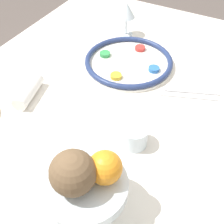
% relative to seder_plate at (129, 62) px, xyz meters
% --- Properties ---
extents(ground_plane, '(8.00, 8.00, 0.00)m').
position_rel_seder_plate_xyz_m(ground_plane, '(0.22, -0.01, -0.74)').
color(ground_plane, '#564C47').
extents(dining_table, '(1.52, 1.05, 0.73)m').
position_rel_seder_plate_xyz_m(dining_table, '(0.22, -0.01, -0.38)').
color(dining_table, silver).
rests_on(dining_table, ground_plane).
extents(seder_plate, '(0.34, 0.34, 0.03)m').
position_rel_seder_plate_xyz_m(seder_plate, '(0.00, 0.00, 0.00)').
color(seder_plate, white).
rests_on(seder_plate, dining_table).
extents(wine_glass, '(0.07, 0.07, 0.15)m').
position_rel_seder_plate_xyz_m(wine_glass, '(-0.20, -0.11, 0.10)').
color(wine_glass, silver).
rests_on(wine_glass, dining_table).
extents(fruit_stand, '(0.20, 0.20, 0.12)m').
position_rel_seder_plate_xyz_m(fruit_stand, '(0.60, 0.18, 0.08)').
color(fruit_stand, silver).
rests_on(fruit_stand, dining_table).
extents(orange_fruit, '(0.08, 0.08, 0.08)m').
position_rel_seder_plate_xyz_m(orange_fruit, '(0.57, 0.21, 0.14)').
color(orange_fruit, orange).
rests_on(orange_fruit, fruit_stand).
extents(coconut, '(0.10, 0.10, 0.10)m').
position_rel_seder_plate_xyz_m(coconut, '(0.62, 0.17, 0.15)').
color(coconut, brown).
rests_on(coconut, fruit_stand).
extents(napkin_roll, '(0.16, 0.08, 0.05)m').
position_rel_seder_plate_xyz_m(napkin_roll, '(0.33, -0.22, 0.01)').
color(napkin_roll, white).
rests_on(napkin_roll, dining_table).
extents(cup_near, '(0.08, 0.08, 0.06)m').
position_rel_seder_plate_xyz_m(cup_near, '(0.35, 0.19, 0.02)').
color(cup_near, silver).
rests_on(cup_near, dining_table).
extents(fork_left, '(0.09, 0.19, 0.01)m').
position_rel_seder_plate_xyz_m(fork_left, '(0.04, 0.27, -0.01)').
color(fork_left, silver).
rests_on(fork_left, dining_table).
extents(fork_right, '(0.08, 0.19, 0.01)m').
position_rel_seder_plate_xyz_m(fork_right, '(0.07, 0.27, -0.01)').
color(fork_right, silver).
rests_on(fork_right, dining_table).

